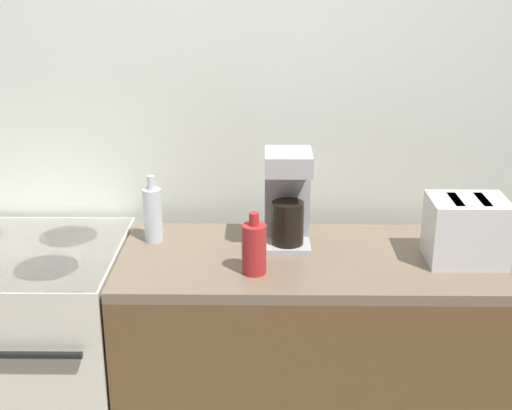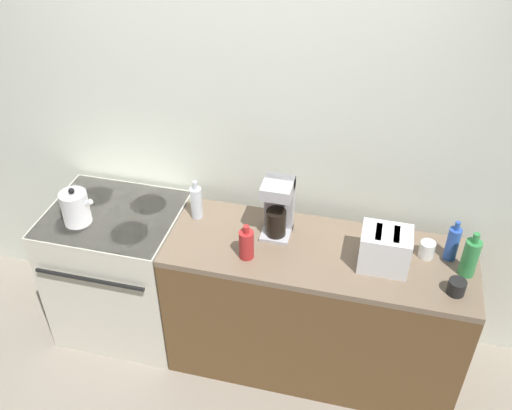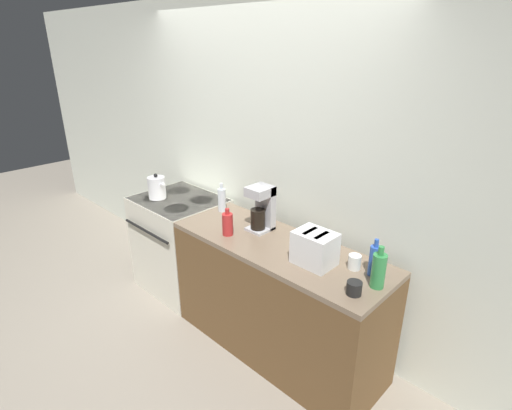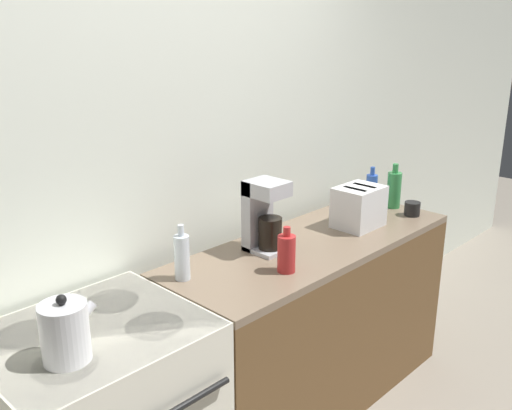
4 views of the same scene
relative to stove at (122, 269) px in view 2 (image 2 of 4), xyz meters
The scene contains 13 objects.
ground_plane 0.86m from the stove, 27.28° to the right, with size 12.00×12.00×0.00m, color gray.
wall_back 1.12m from the stove, 31.08° to the left, with size 8.00×0.05×2.60m.
stove is the anchor object (origin of this frame).
counter_block 1.23m from the stove, ahead, with size 1.67×0.60×0.91m.
kettle 0.58m from the stove, 142.79° to the right, with size 0.20×0.16×0.23m.
toaster 1.67m from the stove, ahead, with size 0.25×0.20×0.22m.
coffee_maker 1.16m from the stove, ahead, with size 0.16×0.18×0.35m.
bottle_green 2.07m from the stove, ahead, with size 0.08×0.08×0.26m.
bottle_clear 0.75m from the stove, 11.04° to the left, with size 0.07×0.07×0.24m.
bottle_red 1.03m from the stove, 11.13° to the right, with size 0.08×0.08×0.21m.
bottle_blue 1.99m from the stove, ahead, with size 0.07×0.07×0.24m.
cup_black 2.00m from the stove, ahead, with size 0.09×0.09×0.08m.
cup_white 1.86m from the stove, ahead, with size 0.08×0.08×0.09m.
Camera 2 is at (0.82, -2.03, 2.95)m, focal length 40.00 mm.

